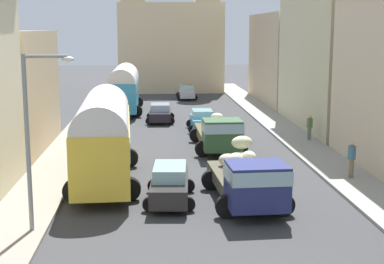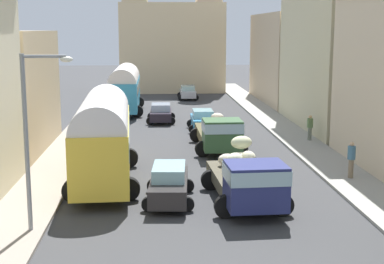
% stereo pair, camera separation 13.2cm
% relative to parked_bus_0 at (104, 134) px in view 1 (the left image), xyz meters
% --- Properties ---
extents(ground_plane, '(154.00, 154.00, 0.00)m').
position_rel_parked_bus_0_xyz_m(ground_plane, '(4.47, 12.86, -2.36)').
color(ground_plane, '#3A3A3C').
extents(sidewalk_left, '(2.50, 70.00, 0.14)m').
position_rel_parked_bus_0_xyz_m(sidewalk_left, '(-2.78, 12.86, -2.29)').
color(sidewalk_left, gray).
rests_on(sidewalk_left, ground).
extents(sidewalk_right, '(2.50, 70.00, 0.14)m').
position_rel_parked_bus_0_xyz_m(sidewalk_right, '(11.72, 12.86, -2.29)').
color(sidewalk_right, '#9C9A91').
rests_on(sidewalk_right, ground).
extents(building_left_2, '(4.05, 10.31, 7.07)m').
position_rel_parked_bus_0_xyz_m(building_left_2, '(-6.06, 7.72, 1.18)').
color(building_left_2, tan).
rests_on(building_left_2, ground).
extents(building_right_2, '(6.27, 13.83, 13.51)m').
position_rel_parked_bus_0_xyz_m(building_right_2, '(15.82, 14.49, 4.43)').
color(building_right_2, beige).
rests_on(building_right_2, ground).
extents(building_right_3, '(5.99, 14.80, 8.67)m').
position_rel_parked_bus_0_xyz_m(building_right_3, '(15.96, 29.20, 1.97)').
color(building_right_3, '#CBB28E').
rests_on(building_right_3, ground).
extents(distant_church, '(11.89, 7.34, 17.63)m').
position_rel_parked_bus_0_xyz_m(distant_church, '(4.47, 40.70, 3.73)').
color(distant_church, beige).
rests_on(distant_church, ground).
extents(parked_bus_0, '(3.52, 9.70, 4.24)m').
position_rel_parked_bus_0_xyz_m(parked_bus_0, '(0.00, 0.00, 0.00)').
color(parked_bus_0, yellow).
rests_on(parked_bus_0, ground).
extents(parked_bus_1, '(3.24, 9.66, 4.06)m').
position_rel_parked_bus_0_xyz_m(parked_bus_1, '(-0.17, 23.22, -0.10)').
color(parked_bus_1, teal).
rests_on(parked_bus_1, ground).
extents(cargo_truck_0, '(3.31, 6.71, 2.41)m').
position_rel_parked_bus_0_xyz_m(cargo_truck_0, '(6.15, -4.05, -1.18)').
color(cargo_truck_0, navy).
rests_on(cargo_truck_0, ground).
extents(cargo_truck_1, '(3.08, 7.22, 2.17)m').
position_rel_parked_bus_0_xyz_m(cargo_truck_1, '(6.18, 6.63, -1.21)').
color(cargo_truck_1, '#325631').
rests_on(cargo_truck_1, ground).
extents(car_0, '(2.19, 3.85, 1.48)m').
position_rel_parked_bus_0_xyz_m(car_0, '(5.83, 13.85, -1.61)').
color(car_0, '#3B8EC7').
rests_on(car_0, ground).
extents(car_1, '(2.13, 3.87, 1.43)m').
position_rel_parked_bus_0_xyz_m(car_1, '(5.83, 32.47, -1.63)').
color(car_1, silver).
rests_on(car_1, ground).
extents(car_2, '(2.29, 4.49, 1.56)m').
position_rel_parked_bus_0_xyz_m(car_2, '(2.98, -3.18, -1.58)').
color(car_2, '#292525').
rests_on(car_2, ground).
extents(car_3, '(2.29, 3.79, 1.46)m').
position_rel_parked_bus_0_xyz_m(car_3, '(2.88, 17.60, -1.63)').
color(car_3, black).
rests_on(car_3, ground).
extents(pedestrian_0, '(0.42, 0.42, 1.90)m').
position_rel_parked_bus_0_xyz_m(pedestrian_0, '(11.75, -0.40, -1.28)').
color(pedestrian_0, '#7A6750').
rests_on(pedestrian_0, ground).
extents(pedestrian_1, '(0.53, 0.53, 1.75)m').
position_rel_parked_bus_0_xyz_m(pedestrian_1, '(12.33, 9.06, -1.37)').
color(pedestrian_1, slate).
rests_on(pedestrian_1, ground).
extents(streetlamp_near, '(1.78, 0.28, 6.35)m').
position_rel_parked_bus_0_xyz_m(streetlamp_near, '(-1.79, -6.69, 1.45)').
color(streetlamp_near, gray).
rests_on(streetlamp_near, ground).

